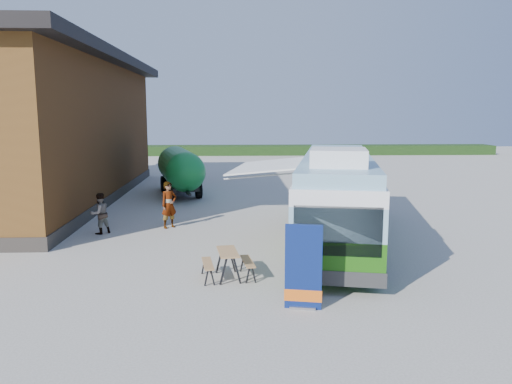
{
  "coord_description": "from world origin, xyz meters",
  "views": [
    {
      "loc": [
        -0.32,
        -16.16,
        4.53
      ],
      "look_at": [
        0.55,
        3.44,
        1.4
      ],
      "focal_mm": 35.0,
      "sensor_mm": 36.0,
      "label": 1
    }
  ],
  "objects_px": {
    "picnic_table": "(228,258)",
    "bus": "(337,194)",
    "person_a": "(169,205)",
    "slurry_tanker": "(180,168)",
    "person_b": "(100,213)",
    "banner": "(303,275)"
  },
  "relations": [
    {
      "from": "picnic_table",
      "to": "bus",
      "type": "bearing_deg",
      "value": 38.49
    },
    {
      "from": "person_a",
      "to": "slurry_tanker",
      "type": "xyz_separation_m",
      "value": [
        -0.41,
        8.08,
        0.55
      ]
    },
    {
      "from": "person_b",
      "to": "slurry_tanker",
      "type": "distance_m",
      "value": 9.23
    },
    {
      "from": "bus",
      "to": "person_a",
      "type": "height_order",
      "value": "bus"
    },
    {
      "from": "banner",
      "to": "person_b",
      "type": "distance_m",
      "value": 10.11
    },
    {
      "from": "banner",
      "to": "slurry_tanker",
      "type": "distance_m",
      "value": 17.22
    },
    {
      "from": "person_a",
      "to": "slurry_tanker",
      "type": "bearing_deg",
      "value": 53.27
    },
    {
      "from": "bus",
      "to": "person_b",
      "type": "xyz_separation_m",
      "value": [
        -8.68,
        1.36,
        -0.91
      ]
    },
    {
      "from": "bus",
      "to": "person_a",
      "type": "bearing_deg",
      "value": 171.5
    },
    {
      "from": "person_b",
      "to": "banner",
      "type": "bearing_deg",
      "value": 88.65
    },
    {
      "from": "bus",
      "to": "banner",
      "type": "distance_m",
      "value": 6.64
    },
    {
      "from": "person_a",
      "to": "person_b",
      "type": "distance_m",
      "value": 2.63
    },
    {
      "from": "banner",
      "to": "slurry_tanker",
      "type": "xyz_separation_m",
      "value": [
        -4.57,
        16.59,
        0.65
      ]
    },
    {
      "from": "person_a",
      "to": "person_b",
      "type": "relative_size",
      "value": 1.19
    },
    {
      "from": "bus",
      "to": "banner",
      "type": "bearing_deg",
      "value": -96.68
    },
    {
      "from": "picnic_table",
      "to": "person_a",
      "type": "xyz_separation_m",
      "value": [
        -2.39,
        6.24,
        0.35
      ]
    },
    {
      "from": "picnic_table",
      "to": "person_b",
      "type": "height_order",
      "value": "person_b"
    },
    {
      "from": "picnic_table",
      "to": "person_a",
      "type": "height_order",
      "value": "person_a"
    },
    {
      "from": "bus",
      "to": "person_b",
      "type": "distance_m",
      "value": 8.83
    },
    {
      "from": "bus",
      "to": "person_b",
      "type": "relative_size",
      "value": 7.55
    },
    {
      "from": "banner",
      "to": "picnic_table",
      "type": "bearing_deg",
      "value": 139.38
    },
    {
      "from": "bus",
      "to": "person_a",
      "type": "distance_m",
      "value": 6.64
    }
  ]
}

